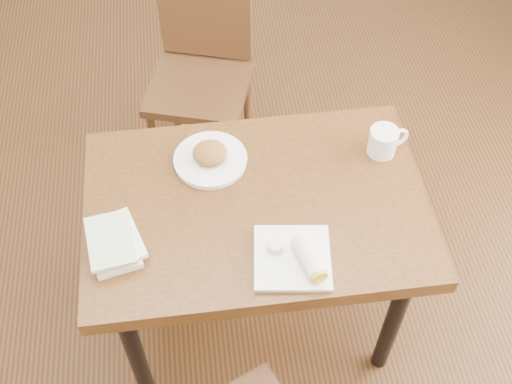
{
  "coord_description": "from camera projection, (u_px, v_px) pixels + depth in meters",
  "views": [
    {
      "loc": [
        -0.16,
        -1.24,
        2.38
      ],
      "look_at": [
        0.0,
        0.0,
        0.8
      ],
      "focal_mm": 45.0,
      "sensor_mm": 36.0,
      "label": 1
    }
  ],
  "objects": [
    {
      "name": "table",
      "position": [
        256.0,
        219.0,
        2.13
      ],
      "size": [
        1.1,
        0.74,
        0.75
      ],
      "color": "#5E3416",
      "rests_on": "ground"
    },
    {
      "name": "plate_burrito",
      "position": [
        297.0,
        258.0,
        1.9
      ],
      "size": [
        0.25,
        0.25,
        0.08
      ],
      "color": "white",
      "rests_on": "table"
    },
    {
      "name": "ground",
      "position": [
        256.0,
        312.0,
        2.65
      ],
      "size": [
        4.0,
        5.0,
        0.01
      ],
      "primitive_type": "cube",
      "color": "#472814",
      "rests_on": "ground"
    },
    {
      "name": "plate_scone",
      "position": [
        210.0,
        157.0,
        2.14
      ],
      "size": [
        0.25,
        0.25,
        0.08
      ],
      "color": "white",
      "rests_on": "table"
    },
    {
      "name": "book_stack",
      "position": [
        114.0,
        242.0,
        1.93
      ],
      "size": [
        0.19,
        0.23,
        0.05
      ],
      "color": "white",
      "rests_on": "table"
    },
    {
      "name": "chair_far",
      "position": [
        202.0,
        61.0,
        2.79
      ],
      "size": [
        0.52,
        0.52,
        0.95
      ],
      "color": "#442813",
      "rests_on": "ground"
    },
    {
      "name": "coffee_mug",
      "position": [
        384.0,
        141.0,
        2.15
      ],
      "size": [
        0.14,
        0.1,
        0.1
      ],
      "color": "white",
      "rests_on": "table"
    }
  ]
}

